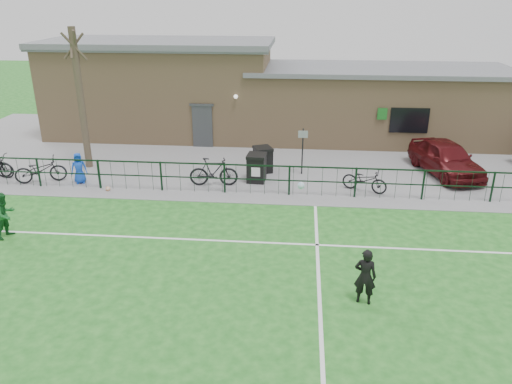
# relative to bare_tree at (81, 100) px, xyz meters

# --- Properties ---
(ground) EXTENTS (90.00, 90.00, 0.00)m
(ground) POSITION_rel_bare_tree_xyz_m (8.00, -10.50, -3.00)
(ground) COLOR #1B5E1C
(ground) RESTS_ON ground
(paving_strip) EXTENTS (34.00, 13.00, 0.02)m
(paving_strip) POSITION_rel_bare_tree_xyz_m (8.00, 3.00, -2.99)
(paving_strip) COLOR slate
(paving_strip) RESTS_ON ground
(pitch_line_touch) EXTENTS (28.00, 0.10, 0.01)m
(pitch_line_touch) POSITION_rel_bare_tree_xyz_m (8.00, -2.70, -3.00)
(pitch_line_touch) COLOR white
(pitch_line_touch) RESTS_ON ground
(pitch_line_mid) EXTENTS (28.00, 0.10, 0.01)m
(pitch_line_mid) POSITION_rel_bare_tree_xyz_m (8.00, -6.50, -3.00)
(pitch_line_mid) COLOR white
(pitch_line_mid) RESTS_ON ground
(pitch_line_perp) EXTENTS (0.10, 16.00, 0.01)m
(pitch_line_perp) POSITION_rel_bare_tree_xyz_m (10.00, -10.50, -3.00)
(pitch_line_perp) COLOR white
(pitch_line_perp) RESTS_ON ground
(perimeter_fence) EXTENTS (28.00, 0.10, 1.20)m
(perimeter_fence) POSITION_rel_bare_tree_xyz_m (8.00, -2.50, -2.40)
(perimeter_fence) COLOR black
(perimeter_fence) RESTS_ON ground
(bare_tree) EXTENTS (0.30, 0.30, 6.00)m
(bare_tree) POSITION_rel_bare_tree_xyz_m (0.00, 0.00, 0.00)
(bare_tree) COLOR #413427
(bare_tree) RESTS_ON ground
(wheelie_bin_left) EXTENTS (0.92, 0.97, 1.02)m
(wheelie_bin_left) POSITION_rel_bare_tree_xyz_m (7.79, 0.05, -2.47)
(wheelie_bin_left) COLOR black
(wheelie_bin_left) RESTS_ON paving_strip
(wheelie_bin_right) EXTENTS (0.77, 0.86, 1.07)m
(wheelie_bin_right) POSITION_rel_bare_tree_xyz_m (7.62, -1.14, -2.44)
(wheelie_bin_right) COLOR black
(wheelie_bin_right) RESTS_ON paving_strip
(sign_post) EXTENTS (0.07, 0.07, 2.00)m
(sign_post) POSITION_rel_bare_tree_xyz_m (9.47, -0.09, -1.98)
(sign_post) COLOR black
(sign_post) RESTS_ON paving_strip
(car_maroon) EXTENTS (2.78, 4.55, 1.45)m
(car_maroon) POSITION_rel_bare_tree_xyz_m (15.55, 0.45, -2.26)
(car_maroon) COLOR #4C0D10
(car_maroon) RESTS_ON paving_strip
(bicycle_c) EXTENTS (2.12, 1.37, 1.05)m
(bicycle_c) POSITION_rel_bare_tree_xyz_m (-1.15, -2.07, -2.45)
(bicycle_c) COLOR black
(bicycle_c) RESTS_ON paving_strip
(bicycle_d) EXTENTS (1.99, 0.73, 1.17)m
(bicycle_d) POSITION_rel_bare_tree_xyz_m (5.96, -1.81, -2.40)
(bicycle_d) COLOR black
(bicycle_d) RESTS_ON paving_strip
(bicycle_e) EXTENTS (1.88, 1.29, 0.94)m
(bicycle_e) POSITION_rel_bare_tree_xyz_m (11.92, -1.87, -2.51)
(bicycle_e) COLOR black
(bicycle_e) RESTS_ON paving_strip
(spectator_child) EXTENTS (0.73, 0.62, 1.26)m
(spectator_child) POSITION_rel_bare_tree_xyz_m (0.46, -2.00, -2.35)
(spectator_child) COLOR blue
(spectator_child) RESTS_ON paving_strip
(goalkeeper_kick) EXTENTS (2.07, 3.73, 1.91)m
(goalkeeper_kick) POSITION_rel_bare_tree_xyz_m (11.03, -9.35, -2.21)
(goalkeeper_kick) COLOR black
(goalkeeper_kick) RESTS_ON ground
(outfield_player) EXTENTS (0.73, 0.84, 1.50)m
(outfield_player) POSITION_rel_bare_tree_xyz_m (0.14, -6.79, -2.25)
(outfield_player) COLOR #1A5D28
(outfield_player) RESTS_ON ground
(ball_ground) EXTENTS (0.20, 0.20, 0.20)m
(ball_ground) POSITION_rel_bare_tree_xyz_m (1.89, -2.74, -2.90)
(ball_ground) COLOR silver
(ball_ground) RESTS_ON ground
(clubhouse) EXTENTS (24.25, 5.40, 4.96)m
(clubhouse) POSITION_rel_bare_tree_xyz_m (7.12, 6.00, -0.78)
(clubhouse) COLOR tan
(clubhouse) RESTS_ON ground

